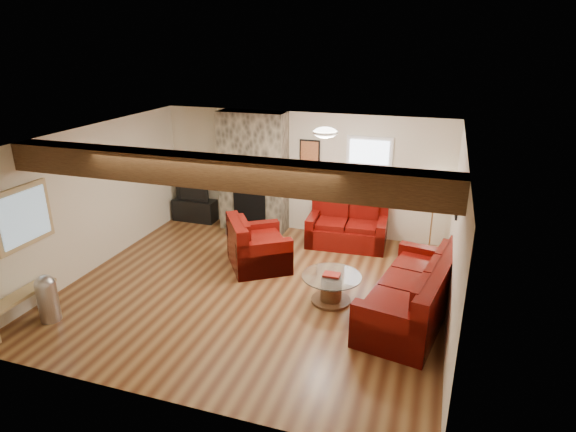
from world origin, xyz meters
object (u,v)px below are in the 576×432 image
Objects in this scene: loveseat at (347,226)px; armchair_red at (259,242)px; sofa_three at (411,288)px; tv_cabinet at (195,210)px; floor_lamp at (435,188)px; television at (194,190)px; coffee_table at (331,289)px.

loveseat is 1.37× the size of armchair_red.
sofa_three is 2.13× the size of armchair_red.
floor_lamp is (5.10, -0.05, 1.01)m from tv_cabinet.
loveseat is 3.55m from television.
tv_cabinet is 5.20m from floor_lamp.
television is at bearing 179.47° from floor_lamp.
sofa_three reaches higher than coffee_table.
tv_cabinet reaches higher than coffee_table.
sofa_three is at bearing -27.57° from tv_cabinet.
television is at bearing -106.95° from sofa_three.
coffee_table is at bearing -118.58° from floor_lamp.
tv_cabinet is at bearing 145.71° from coffee_table.
floor_lamp is (1.58, 0.25, 0.85)m from loveseat.
television reaches higher than armchair_red.
loveseat is at bearing -137.57° from sofa_three.
floor_lamp is at bearing -0.53° from tv_cabinet.
sofa_three is at bearing -93.78° from floor_lamp.
floor_lamp reaches higher than television.
floor_lamp is at bearing 5.80° from loveseat.
coffee_table is at bearing -80.67° from sofa_three.
floor_lamp is (2.89, 1.65, 0.81)m from armchair_red.
armchair_red is at bearing -97.11° from sofa_three.
armchair_red is 1.76m from coffee_table.
floor_lamp reaches higher than loveseat.
sofa_three is 5.57m from television.
coffee_table is at bearing -87.82° from loveseat.
loveseat is (-1.41, 2.27, -0.05)m from sofa_three.
television is 0.53× the size of floor_lamp.
sofa_three is at bearing -141.82° from armchair_red.
sofa_three is at bearing -1.29° from coffee_table.
television is 5.13m from floor_lamp.
floor_lamp is (1.36, 2.50, 1.03)m from coffee_table.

